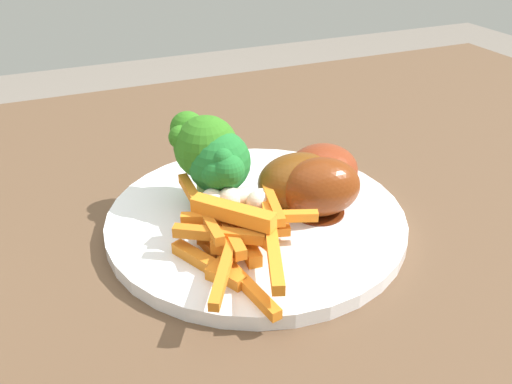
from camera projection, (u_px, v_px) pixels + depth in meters
dining_table at (356, 328)px, 0.48m from camera, size 1.02×0.90×0.70m
dinner_plate at (256, 219)px, 0.45m from camera, size 0.25×0.25×0.01m
broccoli_floret_front at (219, 164)px, 0.43m from camera, size 0.05×0.06×0.07m
broccoli_floret_middle at (203, 147)px, 0.44m from camera, size 0.06×0.06×0.08m
carrot_fries_pile at (236, 233)px, 0.39m from camera, size 0.11×0.16×0.04m
chicken_drumstick_near at (293, 183)px, 0.44m from camera, size 0.12×0.06×0.05m
chicken_drumstick_far at (319, 173)px, 0.46m from camera, size 0.12×0.08×0.04m
chicken_drumstick_extra at (314, 188)px, 0.43m from camera, size 0.12×0.06×0.05m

